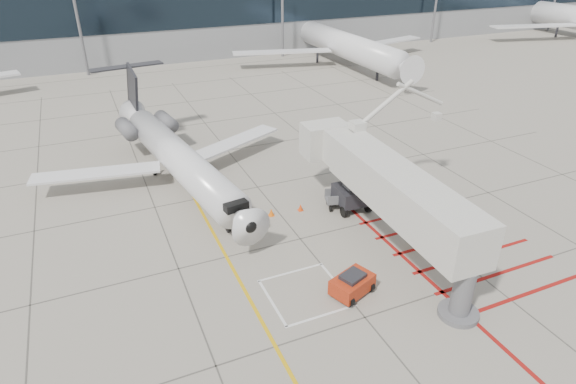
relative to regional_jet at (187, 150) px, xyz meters
name	(u,v)px	position (x,y,z in m)	size (l,w,h in m)	color
ground_plane	(329,274)	(5.02, -13.05, -3.59)	(260.00, 260.00, 0.00)	gray
regional_jet	(187,150)	(0.00, 0.00, 0.00)	(21.73, 27.40, 7.18)	silver
jet_bridge	(399,200)	(9.81, -12.62, 0.05)	(8.62, 18.19, 7.28)	silver
pushback_tug	(352,283)	(5.35, -15.10, -2.90)	(2.36, 1.48, 1.38)	#AD2B10
baggage_cart	(340,199)	(9.43, -6.43, -2.93)	(2.09, 1.32, 1.32)	#5C5D61
ground_power_unit	(434,228)	(12.70, -12.81, -2.53)	(2.68, 1.56, 2.12)	silver
cone_nose	(271,212)	(4.40, -5.53, -3.31)	(0.40, 0.40, 0.56)	orange
cone_side	(301,207)	(6.60, -5.70, -3.33)	(0.37, 0.37, 0.51)	#E73F0C
terminal_building	(195,3)	(15.02, 56.95, 3.41)	(180.00, 28.00, 14.00)	gray
terminal_glass_band	(217,6)	(15.02, 42.90, 4.41)	(180.00, 0.10, 6.00)	black
bg_aircraft_c	(340,27)	(30.99, 32.95, 1.85)	(32.66, 36.29, 10.89)	silver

